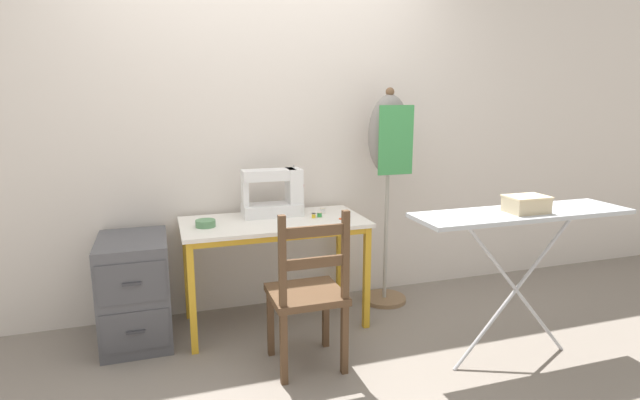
{
  "coord_description": "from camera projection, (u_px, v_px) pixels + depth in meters",
  "views": [
    {
      "loc": [
        -0.68,
        -2.78,
        1.5
      ],
      "look_at": [
        0.31,
        0.26,
        0.83
      ],
      "focal_mm": 28.0,
      "sensor_mm": 36.0,
      "label": 1
    }
  ],
  "objects": [
    {
      "name": "wooden_chair",
      "position": [
        308.0,
        294.0,
        2.73
      ],
      "size": [
        0.4,
        0.38,
        0.92
      ],
      "color": "#513823",
      "rests_on": "ground_plane"
    },
    {
      "name": "sewing_machine",
      "position": [
        276.0,
        194.0,
        3.33
      ],
      "size": [
        0.41,
        0.18,
        0.34
      ],
      "color": "white",
      "rests_on": "sewing_table"
    },
    {
      "name": "thread_spool_mid_table",
      "position": [
        319.0,
        215.0,
        3.3
      ],
      "size": [
        0.04,
        0.04,
        0.03
      ],
      "color": "green",
      "rests_on": "sewing_table"
    },
    {
      "name": "sewing_table",
      "position": [
        275.0,
        233.0,
        3.23
      ],
      "size": [
        1.18,
        0.59,
        0.71
      ],
      "color": "silver",
      "rests_on": "ground_plane"
    },
    {
      "name": "thread_spool_near_machine",
      "position": [
        314.0,
        216.0,
        3.28
      ],
      "size": [
        0.03,
        0.03,
        0.03
      ],
      "color": "yellow",
      "rests_on": "sewing_table"
    },
    {
      "name": "ironing_board",
      "position": [
        522.0,
        220.0,
        2.72
      ],
      "size": [
        1.24,
        0.33,
        0.89
      ],
      "color": "#ADB2B7",
      "rests_on": "ground_plane"
    },
    {
      "name": "fabric_bowl",
      "position": [
        206.0,
        223.0,
        3.06
      ],
      "size": [
        0.12,
        0.12,
        0.04
      ],
      "color": "#56895B",
      "rests_on": "sewing_table"
    },
    {
      "name": "scissors",
      "position": [
        343.0,
        218.0,
        3.28
      ],
      "size": [
        0.11,
        0.13,
        0.01
      ],
      "color": "silver",
      "rests_on": "sewing_table"
    },
    {
      "name": "filing_cabinet",
      "position": [
        135.0,
        290.0,
        3.06
      ],
      "size": [
        0.41,
        0.56,
        0.66
      ],
      "color": "#4C4C51",
      "rests_on": "ground_plane"
    },
    {
      "name": "ground_plane",
      "position": [
        286.0,
        342.0,
        3.1
      ],
      "size": [
        14.0,
        14.0,
        0.0
      ],
      "primitive_type": "plane",
      "color": "gray"
    },
    {
      "name": "thread_spool_far_edge",
      "position": [
        323.0,
        211.0,
        3.41
      ],
      "size": [
        0.04,
        0.04,
        0.04
      ],
      "color": "silver",
      "rests_on": "sewing_table"
    },
    {
      "name": "wall_back",
      "position": [
        261.0,
        129.0,
        3.44
      ],
      "size": [
        10.0,
        0.05,
        2.55
      ],
      "color": "silver",
      "rests_on": "ground_plane"
    },
    {
      "name": "storage_box",
      "position": [
        526.0,
        204.0,
        2.68
      ],
      "size": [
        0.22,
        0.16,
        0.09
      ],
      "color": "beige",
      "rests_on": "ironing_board"
    },
    {
      "name": "dress_form",
      "position": [
        389.0,
        150.0,
        3.49
      ],
      "size": [
        0.32,
        0.32,
        1.56
      ],
      "color": "#846647",
      "rests_on": "ground_plane"
    }
  ]
}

